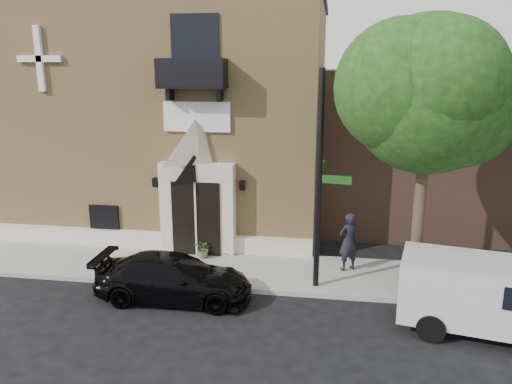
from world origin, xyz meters
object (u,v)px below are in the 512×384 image
(cargo_van, at_px, (505,297))
(fire_hydrant, at_px, (445,284))
(pedestrian_near, at_px, (348,242))
(black_sedan, at_px, (174,278))
(dumpster, at_px, (469,275))
(street_sign, at_px, (320,181))

(cargo_van, xyz_separation_m, fire_hydrant, (-1.00, 1.79, -0.54))
(fire_hydrant, bearing_deg, pedestrian_near, 150.64)
(pedestrian_near, bearing_deg, fire_hydrant, 118.60)
(black_sedan, relative_size, fire_hydrant, 6.03)
(cargo_van, xyz_separation_m, dumpster, (-0.31, 2.13, -0.34))
(street_sign, distance_m, dumpster, 5.09)
(street_sign, bearing_deg, dumpster, 10.47)
(black_sedan, distance_m, street_sign, 5.02)
(dumpster, xyz_separation_m, pedestrian_near, (-3.41, 1.19, 0.39))
(dumpster, bearing_deg, cargo_van, -102.62)
(street_sign, xyz_separation_m, fire_hydrant, (3.66, -0.18, -2.84))
(cargo_van, distance_m, dumpster, 2.18)
(dumpster, bearing_deg, fire_hydrant, -175.02)
(black_sedan, xyz_separation_m, pedestrian_near, (4.99, 2.59, 0.45))
(street_sign, relative_size, dumpster, 3.30)
(black_sedan, height_order, fire_hydrant, black_sedan)
(cargo_van, bearing_deg, street_sign, 168.64)
(black_sedan, distance_m, cargo_van, 8.74)
(fire_hydrant, height_order, pedestrian_near, pedestrian_near)
(black_sedan, distance_m, dumpster, 8.51)
(dumpster, relative_size, pedestrian_near, 1.02)
(cargo_van, distance_m, pedestrian_near, 4.98)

